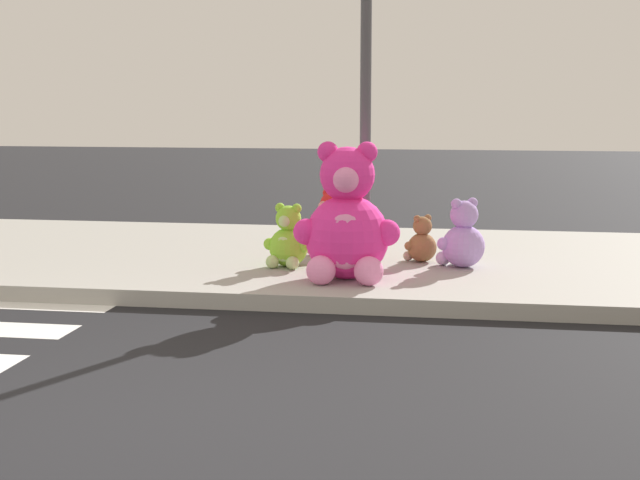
{
  "coord_description": "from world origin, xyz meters",
  "views": [
    {
      "loc": [
        2.0,
        -4.54,
        1.81
      ],
      "look_at": [
        0.68,
        3.6,
        0.55
      ],
      "focal_mm": 51.0,
      "sensor_mm": 36.0,
      "label": 1
    }
  ],
  "objects_px": {
    "plush_brown": "(421,243)",
    "plush_lime": "(288,241)",
    "sign_pole": "(366,98)",
    "plush_red": "(332,229)",
    "plush_lavender": "(462,239)",
    "plush_pink_large": "(347,225)"
  },
  "relations": [
    {
      "from": "sign_pole",
      "to": "plush_lavender",
      "type": "distance_m",
      "value": 1.73
    },
    {
      "from": "plush_lavender",
      "to": "plush_brown",
      "type": "xyz_separation_m",
      "value": [
        -0.42,
        0.24,
        -0.08
      ]
    },
    {
      "from": "plush_lime",
      "to": "plush_red",
      "type": "distance_m",
      "value": 0.83
    },
    {
      "from": "plush_brown",
      "to": "plush_lime",
      "type": "relative_size",
      "value": 0.77
    },
    {
      "from": "plush_pink_large",
      "to": "plush_red",
      "type": "distance_m",
      "value": 1.37
    },
    {
      "from": "plush_brown",
      "to": "plush_red",
      "type": "distance_m",
      "value": 1.02
    },
    {
      "from": "sign_pole",
      "to": "plush_lime",
      "type": "distance_m",
      "value": 1.64
    },
    {
      "from": "sign_pole",
      "to": "plush_lime",
      "type": "xyz_separation_m",
      "value": [
        -0.78,
        -0.03,
        -1.44
      ]
    },
    {
      "from": "plush_pink_large",
      "to": "plush_lime",
      "type": "relative_size",
      "value": 2.0
    },
    {
      "from": "sign_pole",
      "to": "plush_pink_large",
      "type": "xyz_separation_m",
      "value": [
        -0.1,
        -0.59,
        -1.18
      ]
    },
    {
      "from": "plush_lavender",
      "to": "plush_lime",
      "type": "height_order",
      "value": "plush_lavender"
    },
    {
      "from": "plush_lavender",
      "to": "plush_red",
      "type": "xyz_separation_m",
      "value": [
        -1.41,
        0.49,
        0.01
      ]
    },
    {
      "from": "sign_pole",
      "to": "plush_lavender",
      "type": "relative_size",
      "value": 4.55
    },
    {
      "from": "sign_pole",
      "to": "plush_brown",
      "type": "bearing_deg",
      "value": 41.16
    },
    {
      "from": "plush_lavender",
      "to": "plush_lime",
      "type": "bearing_deg",
      "value": -171.24
    },
    {
      "from": "plush_brown",
      "to": "plush_lime",
      "type": "xyz_separation_m",
      "value": [
        -1.32,
        -0.51,
        0.06
      ]
    },
    {
      "from": "plush_lavender",
      "to": "plush_red",
      "type": "bearing_deg",
      "value": 160.8
    },
    {
      "from": "plush_brown",
      "to": "plush_lime",
      "type": "distance_m",
      "value": 1.42
    },
    {
      "from": "plush_brown",
      "to": "plush_pink_large",
      "type": "bearing_deg",
      "value": -121.26
    },
    {
      "from": "sign_pole",
      "to": "plush_red",
      "type": "bearing_deg",
      "value": 121.34
    },
    {
      "from": "plush_lime",
      "to": "plush_pink_large",
      "type": "bearing_deg",
      "value": -39.32
    },
    {
      "from": "plush_lavender",
      "to": "plush_red",
      "type": "relative_size",
      "value": 0.97
    }
  ]
}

